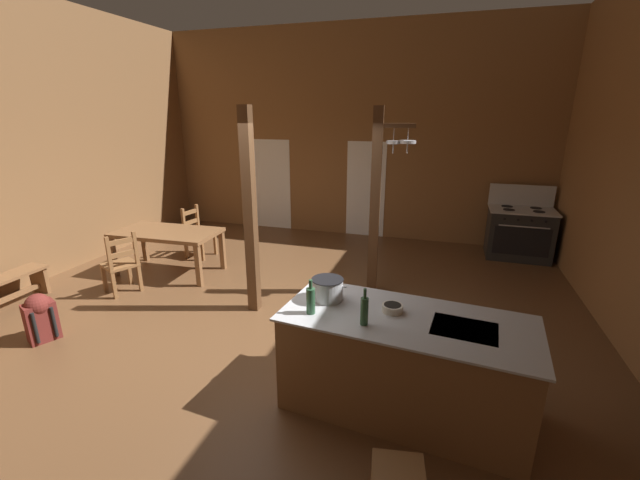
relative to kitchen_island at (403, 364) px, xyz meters
The scene contains 17 objects.
ground_plane 2.14m from the kitchen_island, 151.40° to the left, with size 9.01×9.58×0.10m, color brown.
wall_back 6.01m from the kitchen_island, 108.52° to the left, with size 9.01×0.14×4.36m, color brown.
glazed_door_back_left 6.54m from the kitchen_island, 124.32° to the left, with size 1.00×0.01×2.05m, color white.
glazed_panel_back_right 5.60m from the kitchen_island, 104.75° to the left, with size 0.84×0.01×2.05m, color white.
kitchen_island is the anchor object (origin of this frame).
stove_range 5.09m from the kitchen_island, 71.40° to the left, with size 1.15×0.83×1.32m.
support_post_with_pot_rack 2.73m from the kitchen_island, 105.71° to the left, with size 0.60×0.26×2.71m.
support_post_center 2.74m from the kitchen_island, 147.08° to the left, with size 0.14×0.14×2.71m.
step_stool 1.01m from the kitchen_island, 85.29° to the right, with size 0.40×0.34×0.30m.
dining_table 4.71m from the kitchen_island, 152.01° to the left, with size 1.74×0.97×0.74m.
ladderback_chair_near_window 5.19m from the kitchen_island, 143.45° to the left, with size 0.49×0.49×0.95m.
ladderback_chair_by_post 4.51m from the kitchen_island, 163.07° to the left, with size 0.59×0.59×0.95m.
backpack 4.25m from the kitchen_island, behind, with size 0.37×0.38×0.60m.
stockpot_on_counter 0.96m from the kitchen_island, 169.35° to the left, with size 0.37×0.30×0.21m.
mixing_bowl_on_counter 0.52m from the kitchen_island, 150.35° to the left, with size 0.19×0.19×0.07m.
bottle_tall_on_counter 0.72m from the kitchen_island, 146.08° to the right, with size 0.07×0.07×0.32m.
bottle_short_on_counter 1.02m from the kitchen_island, 168.50° to the right, with size 0.08×0.08×0.32m.
Camera 1 is at (2.04, -4.19, 2.61)m, focal length 22.63 mm.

